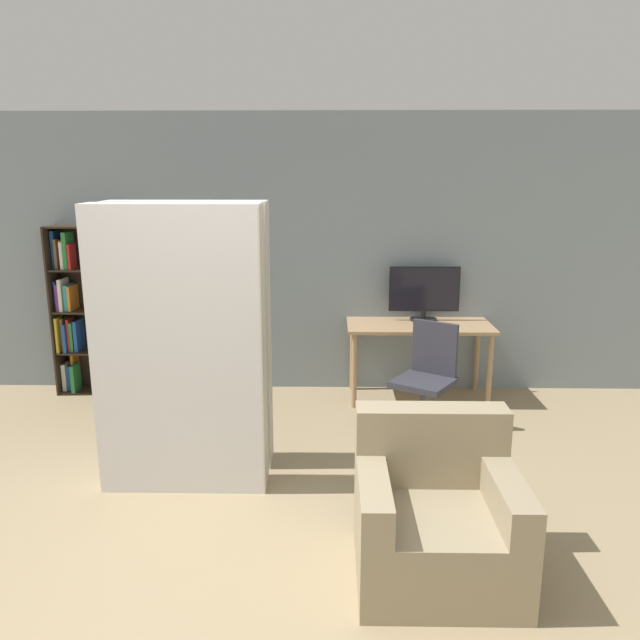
{
  "coord_description": "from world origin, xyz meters",
  "views": [
    {
      "loc": [
        0.64,
        -2.74,
        2.11
      ],
      "look_at": [
        0.56,
        1.82,
        1.05
      ],
      "focal_mm": 35.0,
      "sensor_mm": 36.0,
      "label": 1
    }
  ],
  "objects_px": {
    "armchair": "(435,516)",
    "mattress_near": "(181,352)",
    "office_chair": "(426,389)",
    "bookshelf": "(85,310)",
    "monitor": "(424,292)",
    "mattress_far": "(193,337)"
  },
  "relations": [
    {
      "from": "monitor",
      "to": "mattress_near",
      "type": "relative_size",
      "value": 0.35
    },
    {
      "from": "monitor",
      "to": "bookshelf",
      "type": "bearing_deg",
      "value": 179.52
    },
    {
      "from": "armchair",
      "to": "monitor",
      "type": "bearing_deg",
      "value": 83.45
    },
    {
      "from": "monitor",
      "to": "office_chair",
      "type": "bearing_deg",
      "value": -96.12
    },
    {
      "from": "bookshelf",
      "to": "mattress_near",
      "type": "distance_m",
      "value": 2.44
    },
    {
      "from": "office_chair",
      "to": "bookshelf",
      "type": "bearing_deg",
      "value": 162.63
    },
    {
      "from": "mattress_near",
      "to": "mattress_far",
      "type": "relative_size",
      "value": 1.0
    },
    {
      "from": "bookshelf",
      "to": "mattress_far",
      "type": "xyz_separation_m",
      "value": [
        1.42,
        -1.61,
        0.15
      ]
    },
    {
      "from": "mattress_near",
      "to": "armchair",
      "type": "distance_m",
      "value": 1.93
    },
    {
      "from": "bookshelf",
      "to": "mattress_far",
      "type": "height_order",
      "value": "mattress_far"
    },
    {
      "from": "armchair",
      "to": "mattress_near",
      "type": "bearing_deg",
      "value": 149.65
    },
    {
      "from": "mattress_near",
      "to": "mattress_far",
      "type": "height_order",
      "value": "same"
    },
    {
      "from": "monitor",
      "to": "armchair",
      "type": "relative_size",
      "value": 0.8
    },
    {
      "from": "office_chair",
      "to": "mattress_near",
      "type": "height_order",
      "value": "mattress_near"
    },
    {
      "from": "office_chair",
      "to": "mattress_near",
      "type": "xyz_separation_m",
      "value": [
        -1.79,
        -0.98,
        0.6
      ]
    },
    {
      "from": "office_chair",
      "to": "mattress_far",
      "type": "relative_size",
      "value": 0.48
    },
    {
      "from": "monitor",
      "to": "bookshelf",
      "type": "distance_m",
      "value": 3.32
    },
    {
      "from": "office_chair",
      "to": "mattress_far",
      "type": "distance_m",
      "value": 1.98
    },
    {
      "from": "bookshelf",
      "to": "office_chair",
      "type": "bearing_deg",
      "value": -17.37
    },
    {
      "from": "mattress_near",
      "to": "monitor",
      "type": "bearing_deg",
      "value": 45.84
    },
    {
      "from": "office_chair",
      "to": "bookshelf",
      "type": "distance_m",
      "value": 3.39
    },
    {
      "from": "office_chair",
      "to": "mattress_near",
      "type": "distance_m",
      "value": 2.12
    }
  ]
}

